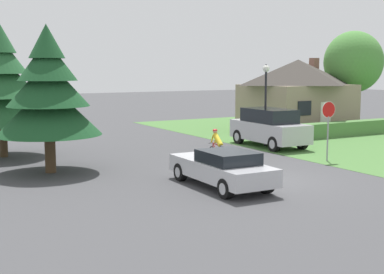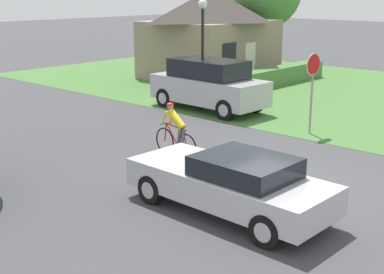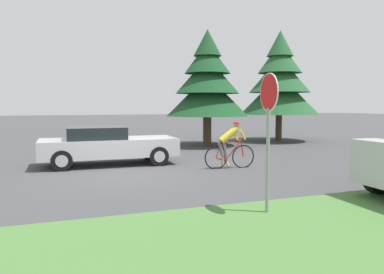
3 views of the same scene
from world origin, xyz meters
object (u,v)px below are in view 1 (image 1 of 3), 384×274
Objects in this scene: deciduous_tree_right at (353,62)px; sedan_left_lane at (222,168)px; stop_sign at (328,119)px; parked_suv_right at (269,127)px; conifer_tall_near at (48,93)px; cottage_house at (298,93)px; street_lamp at (266,89)px; cyclist at (218,148)px; conifer_tall_far at (1,85)px.

sedan_left_lane is at bearing -147.01° from deciduous_tree_right.
deciduous_tree_right reaches higher than stop_sign.
deciduous_tree_right is (11.62, 5.39, 3.55)m from parked_suv_right.
conifer_tall_near is at bearing 98.52° from parked_suv_right.
cottage_house is 1.52× the size of parked_suv_right.
parked_suv_right is at bearing -75.05° from street_lamp.
stop_sign is (-7.20, -10.45, -0.55)m from cottage_house.
cyclist is (2.12, 3.67, 0.06)m from sedan_left_lane.
conifer_tall_far is at bearing 165.99° from street_lamp.
conifer_tall_far is (-12.38, 8.33, 1.48)m from stop_sign.
cyclist is at bearing 123.92° from parked_suv_right.
deciduous_tree_right is at bearing -63.16° from parked_suv_right.
conifer_tall_far is at bearing 52.24° from cyclist.
deciduous_tree_right is (19.08, 12.39, 3.88)m from sedan_left_lane.
parked_suv_right is 2.04m from street_lamp.
conifer_tall_near reaches higher than sedan_left_lane.
stop_sign is (4.84, -1.54, 1.16)m from cyclist.
conifer_tall_far reaches higher than conifer_tall_near.
conifer_tall_near reaches higher than parked_suv_right.
deciduous_tree_right is (4.93, -0.19, 2.12)m from cottage_house.
cottage_house is 1.60× the size of sedan_left_lane.
stop_sign is at bearing -127.23° from cottage_house.
cottage_house is at bearing -47.38° from sedan_left_lane.
deciduous_tree_right is (12.13, 10.25, 2.67)m from stop_sign.
street_lamp is 0.64× the size of deciduous_tree_right.
sedan_left_lane is at bearing -62.58° from conifer_tall_far.
cyclist is 0.27× the size of conifer_tall_far.
stop_sign is 16.10m from deciduous_tree_right.
stop_sign is (-0.51, -4.87, 0.88)m from parked_suv_right.
sedan_left_lane is at bearing 154.28° from cyclist.
sedan_left_lane is at bearing -51.22° from conifer_tall_near.
street_lamp is 13.21m from conifer_tall_far.
deciduous_tree_right reaches higher than cyclist.
deciduous_tree_right is at bearing 23.63° from street_lamp.
sedan_left_lane is 10.63m from street_lamp.
conifer_tall_far reaches higher than sedan_left_lane.
cottage_house is 19.01m from sedan_left_lane.
cottage_house is at bearing 20.43° from conifer_tall_near.
deciduous_tree_right is at bearing -134.80° from stop_sign.
stop_sign is at bearing -16.93° from conifer_tall_near.
deciduous_tree_right reaches higher than conifer_tall_near.
sedan_left_lane is 7.37m from stop_sign.
cyclist is at bearing -16.42° from conifer_tall_near.
cyclist is 6.79m from street_lamp.
deciduous_tree_right is (24.51, 1.92, 1.19)m from conifer_tall_far.
street_lamp is (7.39, 7.27, 2.36)m from sedan_left_lane.
conifer_tall_near is at bearing -162.24° from cottage_house.
deciduous_tree_right is (11.69, 5.12, 1.53)m from street_lamp.
deciduous_tree_right reaches higher than street_lamp.
conifer_tall_far is (-5.43, 10.47, 2.69)m from sedan_left_lane.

